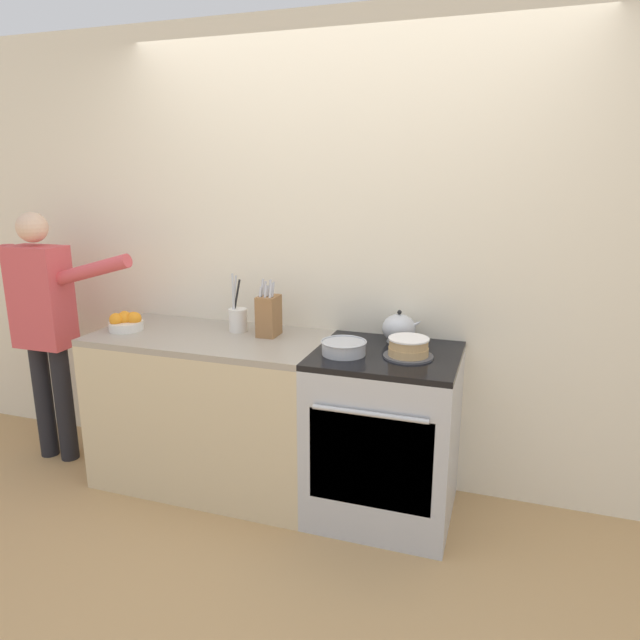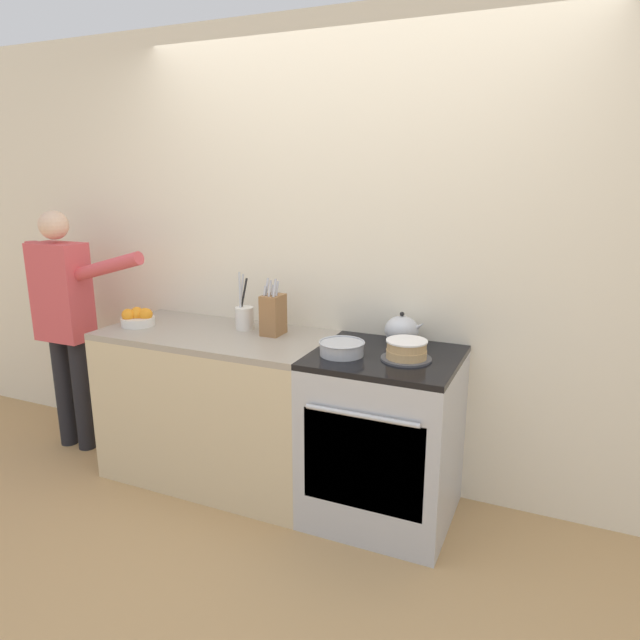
% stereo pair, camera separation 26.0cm
% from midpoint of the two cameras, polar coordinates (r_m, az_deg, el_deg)
% --- Properties ---
extents(ground_plane, '(16.00, 16.00, 0.00)m').
position_cam_midpoint_polar(ground_plane, '(3.09, -4.11, -20.52)').
color(ground_plane, tan).
extents(wall_back, '(8.00, 0.04, 2.60)m').
position_cam_midpoint_polar(wall_back, '(3.20, 0.16, 5.98)').
color(wall_back, silver).
rests_on(wall_back, ground_plane).
extents(counter_cabinet, '(1.31, 0.66, 0.90)m').
position_cam_midpoint_polar(counter_cabinet, '(3.42, -12.93, -8.72)').
color(counter_cabinet, beige).
rests_on(counter_cabinet, ground_plane).
extents(stove_range, '(0.73, 0.69, 0.90)m').
position_cam_midpoint_polar(stove_range, '(3.04, 3.96, -11.38)').
color(stove_range, '#B7BABF').
rests_on(stove_range, ground_plane).
extents(layer_cake, '(0.25, 0.25, 0.10)m').
position_cam_midpoint_polar(layer_cake, '(2.81, 6.23, -2.84)').
color(layer_cake, '#4C4C51').
rests_on(layer_cake, stove_range).
extents(tea_kettle, '(0.22, 0.18, 0.18)m').
position_cam_midpoint_polar(tea_kettle, '(3.05, 5.52, -0.88)').
color(tea_kettle, '#B7BABF').
rests_on(tea_kettle, stove_range).
extents(mixing_bowl, '(0.23, 0.23, 0.07)m').
position_cam_midpoint_polar(mixing_bowl, '(2.84, -0.23, -2.79)').
color(mixing_bowl, '#B7BABF').
rests_on(mixing_bowl, stove_range).
extents(knife_block, '(0.10, 0.14, 0.32)m').
position_cam_midpoint_polar(knife_block, '(3.17, -7.51, 0.46)').
color(knife_block, olive).
rests_on(knife_block, counter_cabinet).
extents(utensil_crock, '(0.11, 0.11, 0.33)m').
position_cam_midpoint_polar(utensil_crock, '(3.30, -10.48, 0.13)').
color(utensil_crock, silver).
rests_on(utensil_crock, counter_cabinet).
extents(fruit_bowl, '(0.19, 0.19, 0.11)m').
position_cam_midpoint_polar(fruit_bowl, '(3.50, -20.84, -0.20)').
color(fruit_bowl, silver).
rests_on(fruit_bowl, counter_cabinet).
extents(person_baker, '(0.91, 0.20, 1.56)m').
position_cam_midpoint_polar(person_baker, '(3.89, -27.60, 0.20)').
color(person_baker, black).
rests_on(person_baker, ground_plane).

